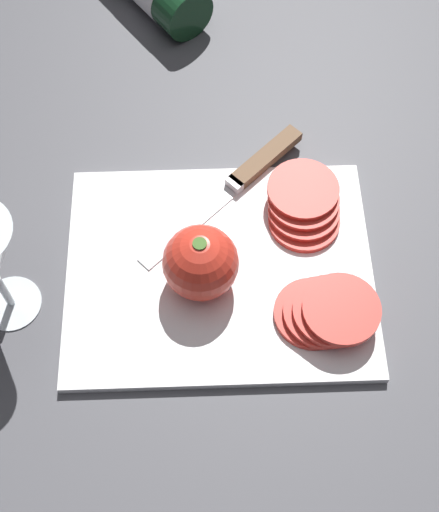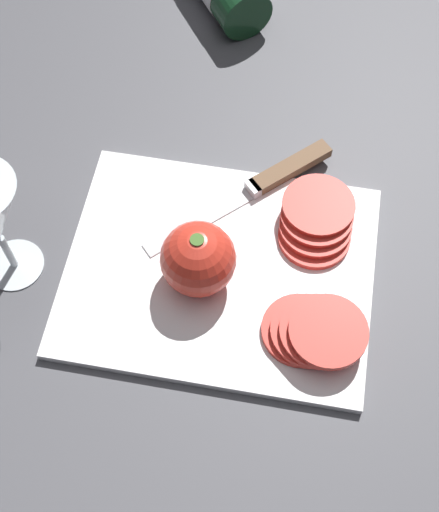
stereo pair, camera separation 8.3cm
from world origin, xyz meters
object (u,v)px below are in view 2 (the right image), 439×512
(whole_tomato, at_px, (198,259))
(knife, at_px, (275,176))
(tomato_slice_stack_near, at_px, (314,331))
(tomato_slice_stack_far, at_px, (316,221))

(whole_tomato, height_order, knife, whole_tomato)
(tomato_slice_stack_near, bearing_deg, whole_tomato, -20.28)
(whole_tomato, height_order, tomato_slice_stack_far, whole_tomato)
(knife, relative_size, tomato_slice_stack_near, 1.81)
(whole_tomato, bearing_deg, tomato_slice_stack_far, -144.41)
(tomato_slice_stack_near, height_order, tomato_slice_stack_far, same)
(tomato_slice_stack_far, bearing_deg, knife, -47.42)
(whole_tomato, distance_m, knife, 0.17)
(whole_tomato, height_order, tomato_slice_stack_near, whole_tomato)
(tomato_slice_stack_near, xyz_separation_m, tomato_slice_stack_far, (0.01, -0.14, 0.00))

